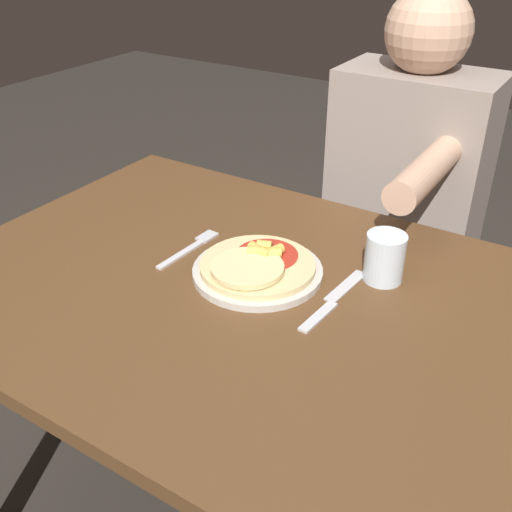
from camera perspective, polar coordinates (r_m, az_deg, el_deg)
The scene contains 7 objects.
dining_table at distance 1.17m, azimuth -1.18°, elevation -7.64°, with size 1.16×0.83×0.75m.
plate at distance 1.13m, azimuth 0.00°, elevation -1.43°, with size 0.25×0.25×0.01m.
pizza at distance 1.12m, azimuth -0.09°, elevation -0.74°, with size 0.22×0.22×0.04m.
fork at distance 1.23m, azimuth -6.11°, elevation 0.87°, with size 0.03×0.18×0.00m.
knife at distance 1.07m, azimuth 7.32°, elevation -4.24°, with size 0.03×0.22×0.00m.
drinking_glass at distance 1.12m, azimuth 12.16°, elevation -0.15°, with size 0.07×0.07×0.09m.
person_diner at distance 1.63m, azimuth 14.10°, elevation 5.95°, with size 0.38×0.52×1.21m.
Camera 1 is at (0.51, -0.76, 1.36)m, focal length 42.00 mm.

